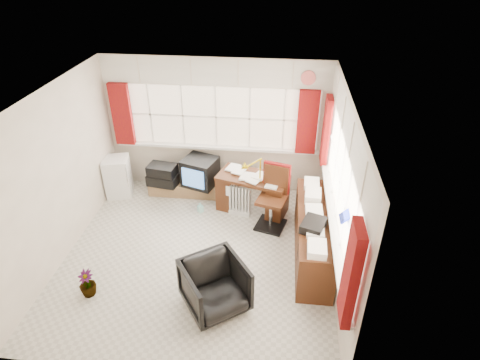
{
  "coord_description": "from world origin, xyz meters",
  "views": [
    {
      "loc": [
        1.16,
        -4.56,
        4.21
      ],
      "look_at": [
        0.59,
        0.55,
        1.05
      ],
      "focal_mm": 30.0,
      "sensor_mm": 36.0,
      "label": 1
    }
  ],
  "objects_px": {
    "credenza": "(313,234)",
    "tv_bench": "(188,186)",
    "crt_tv": "(200,172)",
    "desk_lamp": "(260,165)",
    "desk": "(253,191)",
    "mini_fridge": "(118,177)",
    "task_chair": "(274,194)",
    "radiator": "(240,203)",
    "office_chair": "(215,286)"
  },
  "relations": [
    {
      "from": "desk_lamp",
      "to": "tv_bench",
      "type": "relative_size",
      "value": 0.32
    },
    {
      "from": "task_chair",
      "to": "desk",
      "type": "bearing_deg",
      "value": 138.53
    },
    {
      "from": "credenza",
      "to": "mini_fridge",
      "type": "relative_size",
      "value": 2.64
    },
    {
      "from": "desk",
      "to": "desk_lamp",
      "type": "distance_m",
      "value": 0.63
    },
    {
      "from": "desk_lamp",
      "to": "office_chair",
      "type": "relative_size",
      "value": 0.58
    },
    {
      "from": "desk",
      "to": "radiator",
      "type": "distance_m",
      "value": 0.3
    },
    {
      "from": "radiator",
      "to": "mini_fridge",
      "type": "relative_size",
      "value": 0.74
    },
    {
      "from": "task_chair",
      "to": "mini_fridge",
      "type": "relative_size",
      "value": 1.45
    },
    {
      "from": "task_chair",
      "to": "mini_fridge",
      "type": "distance_m",
      "value": 2.96
    },
    {
      "from": "office_chair",
      "to": "crt_tv",
      "type": "xyz_separation_m",
      "value": [
        -0.7,
        2.58,
        0.16
      ]
    },
    {
      "from": "desk",
      "to": "task_chair",
      "type": "distance_m",
      "value": 0.54
    },
    {
      "from": "desk_lamp",
      "to": "tv_bench",
      "type": "distance_m",
      "value": 1.74
    },
    {
      "from": "credenza",
      "to": "desk",
      "type": "bearing_deg",
      "value": 132.85
    },
    {
      "from": "desk_lamp",
      "to": "task_chair",
      "type": "distance_m",
      "value": 0.53
    },
    {
      "from": "radiator",
      "to": "mini_fridge",
      "type": "distance_m",
      "value": 2.36
    },
    {
      "from": "crt_tv",
      "to": "mini_fridge",
      "type": "distance_m",
      "value": 1.54
    },
    {
      "from": "task_chair",
      "to": "credenza",
      "type": "distance_m",
      "value": 0.99
    },
    {
      "from": "desk_lamp",
      "to": "office_chair",
      "type": "distance_m",
      "value": 2.24
    },
    {
      "from": "desk",
      "to": "tv_bench",
      "type": "relative_size",
      "value": 0.94
    },
    {
      "from": "desk_lamp",
      "to": "mini_fridge",
      "type": "distance_m",
      "value": 2.75
    },
    {
      "from": "mini_fridge",
      "to": "radiator",
      "type": "bearing_deg",
      "value": -9.09
    },
    {
      "from": "desk",
      "to": "mini_fridge",
      "type": "height_order",
      "value": "mini_fridge"
    },
    {
      "from": "tv_bench",
      "to": "crt_tv",
      "type": "height_order",
      "value": "crt_tv"
    },
    {
      "from": "desk",
      "to": "mini_fridge",
      "type": "relative_size",
      "value": 1.73
    },
    {
      "from": "credenza",
      "to": "tv_bench",
      "type": "distance_m",
      "value": 2.75
    },
    {
      "from": "credenza",
      "to": "tv_bench",
      "type": "xyz_separation_m",
      "value": [
        -2.28,
        1.52,
        -0.27
      ]
    },
    {
      "from": "desk",
      "to": "radiator",
      "type": "xyz_separation_m",
      "value": [
        -0.21,
        -0.15,
        -0.16
      ]
    },
    {
      "from": "desk",
      "to": "task_chair",
      "type": "xyz_separation_m",
      "value": [
        0.38,
        -0.33,
        0.2
      ]
    },
    {
      "from": "desk_lamp",
      "to": "crt_tv",
      "type": "xyz_separation_m",
      "value": [
        -1.12,
        0.47,
        -0.49
      ]
    },
    {
      "from": "crt_tv",
      "to": "mini_fridge",
      "type": "height_order",
      "value": "crt_tv"
    },
    {
      "from": "desk",
      "to": "tv_bench",
      "type": "xyz_separation_m",
      "value": [
        -1.28,
        0.44,
        -0.26
      ]
    },
    {
      "from": "desk_lamp",
      "to": "office_chair",
      "type": "bearing_deg",
      "value": -101.34
    },
    {
      "from": "desk",
      "to": "office_chair",
      "type": "height_order",
      "value": "desk"
    },
    {
      "from": "task_chair",
      "to": "credenza",
      "type": "relative_size",
      "value": 0.55
    },
    {
      "from": "desk_lamp",
      "to": "credenza",
      "type": "bearing_deg",
      "value": -47.58
    },
    {
      "from": "desk_lamp",
      "to": "crt_tv",
      "type": "bearing_deg",
      "value": 157.06
    },
    {
      "from": "desk",
      "to": "crt_tv",
      "type": "height_order",
      "value": "crt_tv"
    },
    {
      "from": "task_chair",
      "to": "office_chair",
      "type": "xyz_separation_m",
      "value": [
        -0.67,
        -1.89,
        -0.23
      ]
    },
    {
      "from": "office_chair",
      "to": "credenza",
      "type": "xyz_separation_m",
      "value": [
        1.3,
        1.15,
        0.05
      ]
    },
    {
      "from": "crt_tv",
      "to": "radiator",
      "type": "bearing_deg",
      "value": -32.4
    },
    {
      "from": "desk",
      "to": "crt_tv",
      "type": "bearing_deg",
      "value": 160.41
    },
    {
      "from": "credenza",
      "to": "tv_bench",
      "type": "height_order",
      "value": "credenza"
    },
    {
      "from": "desk_lamp",
      "to": "crt_tv",
      "type": "height_order",
      "value": "desk_lamp"
    },
    {
      "from": "tv_bench",
      "to": "credenza",
      "type": "bearing_deg",
      "value": -33.71
    },
    {
      "from": "office_chair",
      "to": "credenza",
      "type": "bearing_deg",
      "value": 6.24
    },
    {
      "from": "task_chair",
      "to": "credenza",
      "type": "height_order",
      "value": "task_chair"
    },
    {
      "from": "task_chair",
      "to": "radiator",
      "type": "relative_size",
      "value": 1.95
    },
    {
      "from": "task_chair",
      "to": "tv_bench",
      "type": "height_order",
      "value": "task_chair"
    },
    {
      "from": "desk_lamp",
      "to": "tv_bench",
      "type": "bearing_deg",
      "value": 158.18
    },
    {
      "from": "credenza",
      "to": "crt_tv",
      "type": "height_order",
      "value": "credenza"
    }
  ]
}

